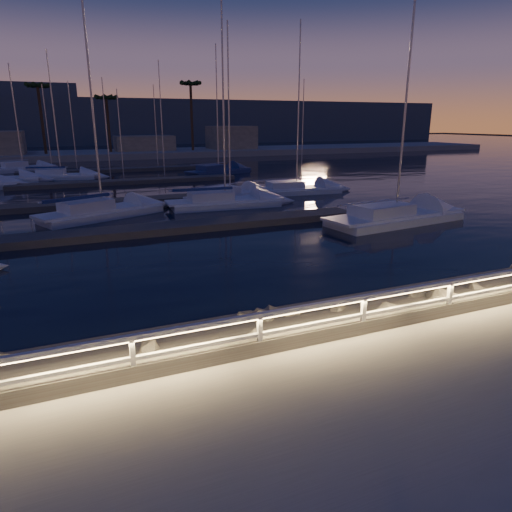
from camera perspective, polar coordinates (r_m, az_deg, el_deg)
The scene contains 17 objects.
ground at distance 12.24m, azimuth 9.23°, elevation -10.13°, with size 400.00×400.00×0.00m, color gray.
harbor_water at distance 41.35m, azimuth -14.37°, elevation 7.11°, with size 400.00×440.00×0.60m.
guard_rail at distance 11.88m, azimuth 9.12°, elevation -6.86°, with size 44.11×0.12×1.06m.
riprap at distance 17.68m, azimuth 24.59°, elevation -3.94°, with size 37.51×2.13×1.22m.
floating_docks at distance 42.52m, azimuth -14.70°, elevation 8.11°, with size 22.00×36.00×0.40m.
far_shore at distance 83.61m, azimuth -19.23°, elevation 12.13°, with size 160.00×14.00×5.20m.
palm_left at distance 81.35m, azimuth -25.61°, elevation 18.33°, with size 3.00×3.00×11.20m.
palm_center at distance 82.65m, azimuth -18.21°, elevation 18.09°, with size 3.00×3.00×9.70m.
palm_right at distance 84.30m, azimuth -8.19°, elevation 20.20°, with size 3.00×3.00×12.20m.
sailboat_c at distance 33.43m, azimuth -4.26°, elevation 6.85°, with size 8.60×3.07×14.34m.
sailboat_d at distance 29.26m, azimuth 16.72°, elevation 4.84°, with size 9.97×4.07×16.38m.
sailboat_f at distance 31.26m, azimuth -19.01°, elevation 5.35°, with size 8.52×5.49×14.17m.
sailboat_g at distance 36.48m, azimuth -3.50°, elevation 7.64°, with size 7.94×4.89×13.09m.
sailboat_h at distance 39.90m, azimuth 4.77°, elevation 8.37°, with size 8.33×3.10×13.79m.
sailboat_k at distance 54.19m, azimuth -23.39°, elevation 9.25°, with size 7.97×3.82×13.04m.
sailboat_l at distance 54.77m, azimuth -4.90°, elevation 10.60°, with size 8.70×5.36×14.29m.
sailboat_m at distance 64.52m, azimuth -27.26°, elevation 9.78°, with size 7.58×4.88×12.68m.
Camera 1 is at (-5.97, -9.19, 5.46)m, focal length 32.00 mm.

